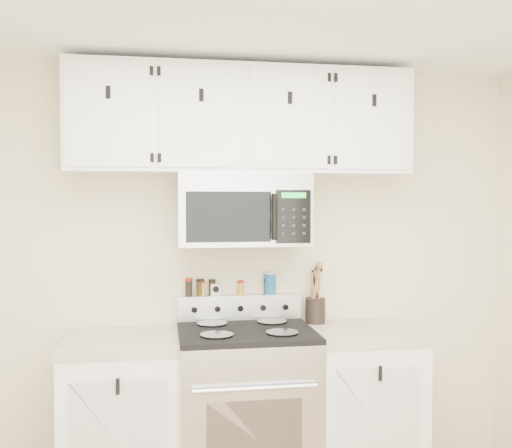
{
  "coord_description": "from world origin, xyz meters",
  "views": [
    {
      "loc": [
        -0.46,
        -1.76,
        1.66
      ],
      "look_at": [
        0.06,
        1.45,
        1.55
      ],
      "focal_mm": 40.0,
      "sensor_mm": 36.0,
      "label": 1
    }
  ],
  "objects": [
    {
      "name": "back_wall",
      "position": [
        0.0,
        1.75,
        1.25
      ],
      "size": [
        3.5,
        0.01,
        2.5
      ],
      "primitive_type": "cube",
      "color": "beige",
      "rests_on": "floor"
    },
    {
      "name": "range",
      "position": [
        0.0,
        1.43,
        0.49
      ],
      "size": [
        0.76,
        0.65,
        1.1
      ],
      "color": "#B7B7BA",
      "rests_on": "floor"
    },
    {
      "name": "base_cabinet_left",
      "position": [
        -0.69,
        1.45,
        0.46
      ],
      "size": [
        0.64,
        0.62,
        0.92
      ],
      "color": "white",
      "rests_on": "floor"
    },
    {
      "name": "base_cabinet_right",
      "position": [
        0.69,
        1.45,
        0.46
      ],
      "size": [
        0.64,
        0.62,
        0.92
      ],
      "color": "white",
      "rests_on": "floor"
    },
    {
      "name": "microwave",
      "position": [
        0.0,
        1.55,
        1.63
      ],
      "size": [
        0.76,
        0.44,
        0.42
      ],
      "color": "#9E9EA3",
      "rests_on": "back_wall"
    },
    {
      "name": "upper_cabinets",
      "position": [
        -0.0,
        1.58,
        2.15
      ],
      "size": [
        2.0,
        0.35,
        0.62
      ],
      "color": "white",
      "rests_on": "back_wall"
    },
    {
      "name": "utensil_crock",
      "position": [
        0.47,
        1.66,
        1.01
      ],
      "size": [
        0.12,
        0.12,
        0.36
      ],
      "color": "black",
      "rests_on": "base_cabinet_right"
    },
    {
      "name": "kitchen_timer",
      "position": [
        -0.15,
        1.71,
        1.14
      ],
      "size": [
        0.06,
        0.05,
        0.07
      ],
      "primitive_type": "cube",
      "rotation": [
        0.0,
        0.0,
        0.03
      ],
      "color": "silver",
      "rests_on": "range"
    },
    {
      "name": "salt_canister",
      "position": [
        0.19,
        1.71,
        1.17
      ],
      "size": [
        0.07,
        0.07,
        0.14
      ],
      "color": "#165A99",
      "rests_on": "range"
    },
    {
      "name": "spice_jar_0",
      "position": [
        -0.31,
        1.71,
        1.16
      ],
      "size": [
        0.05,
        0.05,
        0.11
      ],
      "color": "black",
      "rests_on": "range"
    },
    {
      "name": "spice_jar_1",
      "position": [
        -0.24,
        1.71,
        1.15
      ],
      "size": [
        0.05,
        0.05,
        0.1
      ],
      "color": "#3A240E",
      "rests_on": "range"
    },
    {
      "name": "spice_jar_2",
      "position": [
        -0.23,
        1.71,
        1.15
      ],
      "size": [
        0.04,
        0.04,
        0.1
      ],
      "color": "gold",
      "rests_on": "range"
    },
    {
      "name": "spice_jar_3",
      "position": [
        -0.17,
        1.71,
        1.15
      ],
      "size": [
        0.04,
        0.04,
        0.1
      ],
      "color": "black",
      "rests_on": "range"
    },
    {
      "name": "spice_jar_4",
      "position": [
        0.01,
        1.71,
        1.15
      ],
      "size": [
        0.04,
        0.04,
        0.09
      ],
      "color": "gold",
      "rests_on": "range"
    },
    {
      "name": "spice_jar_5",
      "position": [
        0.17,
        1.71,
        1.15
      ],
      "size": [
        0.04,
        0.04,
        0.1
      ],
      "color": "#3A210E",
      "rests_on": "range"
    },
    {
      "name": "spice_jar_6",
      "position": [
        0.18,
        1.71,
        1.15
      ],
      "size": [
        0.04,
        0.04,
        0.1
      ],
      "color": "yellow",
      "rests_on": "range"
    }
  ]
}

